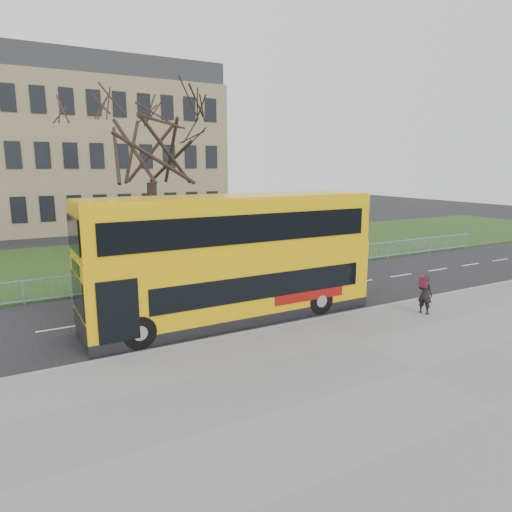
# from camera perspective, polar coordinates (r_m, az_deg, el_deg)

# --- Properties ---
(ground) EXTENTS (120.00, 120.00, 0.00)m
(ground) POSITION_cam_1_polar(r_m,az_deg,el_deg) (19.65, 4.58, -6.88)
(ground) COLOR black
(ground) RESTS_ON ground
(pavement) EXTENTS (80.00, 10.50, 0.12)m
(pavement) POSITION_cam_1_polar(r_m,az_deg,el_deg) (14.86, 19.41, -13.39)
(pavement) COLOR slate
(pavement) RESTS_ON ground
(kerb) EXTENTS (80.00, 0.20, 0.14)m
(kerb) POSITION_cam_1_polar(r_m,az_deg,el_deg) (18.43, 7.25, -7.95)
(kerb) COLOR gray
(kerb) RESTS_ON ground
(grass_verge) EXTENTS (80.00, 15.40, 0.08)m
(grass_verge) POSITION_cam_1_polar(r_m,az_deg,el_deg) (32.19, -9.51, 0.19)
(grass_verge) COLOR #1E3513
(grass_verge) RESTS_ON ground
(guard_railing) EXTENTS (40.00, 0.12, 1.10)m
(guard_railing) POSITION_cam_1_polar(r_m,az_deg,el_deg) (25.08, -3.70, -1.60)
(guard_railing) COLOR #7EB7E1
(guard_railing) RESTS_ON ground
(bare_tree) EXTENTS (8.51, 8.51, 12.16)m
(bare_tree) POSITION_cam_1_polar(r_m,az_deg,el_deg) (26.61, -13.01, 11.05)
(bare_tree) COLOR black
(bare_tree) RESTS_ON grass_verge
(civic_building) EXTENTS (30.00, 15.00, 14.00)m
(civic_building) POSITION_cam_1_polar(r_m,az_deg,el_deg) (50.87, -23.21, 11.31)
(civic_building) COLOR #867655
(civic_building) RESTS_ON ground
(yellow_bus) EXTENTS (11.71, 2.89, 4.90)m
(yellow_bus) POSITION_cam_1_polar(r_m,az_deg,el_deg) (18.07, -2.90, 0.14)
(yellow_bus) COLOR #EDB40A
(yellow_bus) RESTS_ON ground
(pedestrian) EXTENTS (0.56, 0.68, 1.62)m
(pedestrian) POSITION_cam_1_polar(r_m,az_deg,el_deg) (19.95, 20.38, -4.51)
(pedestrian) COLOR black
(pedestrian) RESTS_ON pavement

